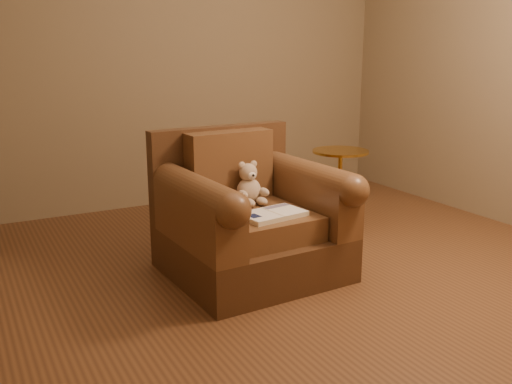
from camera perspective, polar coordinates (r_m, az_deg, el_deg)
name	(u,v)px	position (r m, az deg, el deg)	size (l,w,h in m)	color
floor	(305,269)	(3.79, 4.94, -7.66)	(4.00, 4.00, 0.00)	brown
armchair	(249,220)	(3.63, -0.74, -2.78)	(1.05, 1.00, 0.90)	#472B17
teddy_bear	(250,187)	(3.67, -0.62, 0.47)	(0.20, 0.23, 0.28)	tan
guidebook	(272,214)	(3.40, 1.66, -2.24)	(0.41, 0.28, 0.03)	beige
side_table	(339,185)	(4.62, 8.34, 0.66)	(0.44, 0.44, 0.62)	gold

